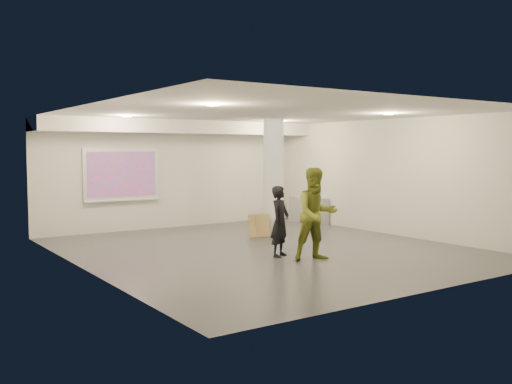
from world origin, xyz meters
TOP-DOWN VIEW (x-y plane):
  - floor at (0.00, 0.00)m, footprint 8.00×9.00m
  - ceiling at (0.00, 0.00)m, footprint 8.00×9.00m
  - wall_back at (0.00, 4.50)m, footprint 8.00×0.01m
  - wall_front at (0.00, -4.50)m, footprint 8.00×0.01m
  - wall_left at (-4.00, 0.00)m, footprint 0.01×9.00m
  - wall_right at (4.00, 0.00)m, footprint 0.01×9.00m
  - soffit_band at (0.00, 3.95)m, footprint 8.00×1.10m
  - downlight_nw at (-2.20, 2.50)m, footprint 0.22×0.22m
  - downlight_ne at (2.20, 2.50)m, footprint 0.22×0.22m
  - downlight_sw at (-2.20, -1.50)m, footprint 0.22×0.22m
  - downlight_se at (2.20, -1.50)m, footprint 0.22×0.22m
  - column at (1.50, 1.80)m, footprint 0.52×0.52m
  - projection_screen at (-1.60, 4.45)m, footprint 2.10×0.13m
  - credenza at (3.72, 3.05)m, footprint 0.65×1.36m
  - papers_stack at (3.75, 3.25)m, footprint 0.31×0.35m
  - postit_pad at (3.73, 2.83)m, footprint 0.27×0.31m
  - cardboard_back at (1.01, 1.63)m, footprint 0.52×0.34m
  - cardboard_front at (0.88, 1.56)m, footprint 0.56×0.31m
  - woman at (-0.25, -0.85)m, footprint 0.64×0.57m
  - man at (0.12, -1.56)m, footprint 1.05×0.90m

SIDE VIEW (x-z plane):
  - floor at x=0.00m, z-range -0.01..0.01m
  - cardboard_back at x=1.01m, z-range 0.00..0.56m
  - cardboard_front at x=0.88m, z-range 0.00..0.58m
  - credenza at x=3.72m, z-range 0.00..0.78m
  - woman at x=-0.25m, z-range 0.00..1.46m
  - papers_stack at x=3.75m, z-range 0.78..0.79m
  - postit_pad at x=3.73m, z-range 0.78..0.80m
  - man at x=0.12m, z-range 0.00..1.85m
  - wall_back at x=0.00m, z-range 0.00..3.00m
  - wall_front at x=0.00m, z-range 0.00..3.00m
  - wall_left at x=-4.00m, z-range 0.00..3.00m
  - wall_right at x=4.00m, z-range 0.00..3.00m
  - column at x=1.50m, z-range 0.00..3.00m
  - projection_screen at x=-1.60m, z-range 0.82..2.24m
  - soffit_band at x=0.00m, z-range 2.64..3.00m
  - downlight_nw at x=-2.20m, z-range 2.97..2.99m
  - downlight_ne at x=2.20m, z-range 2.97..2.99m
  - downlight_sw at x=-2.20m, z-range 2.97..2.99m
  - downlight_se at x=2.20m, z-range 2.97..2.99m
  - ceiling at x=0.00m, z-range 3.00..3.00m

